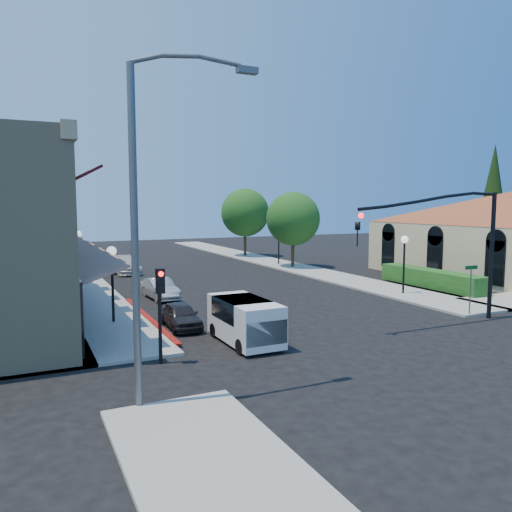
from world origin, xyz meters
name	(u,v)px	position (x,y,z in m)	size (l,w,h in m)	color
ground	(375,346)	(0.00, 0.00, 0.00)	(120.00, 120.00, 0.00)	black
sidewalk_left	(70,272)	(-8.75, 27.00, 0.06)	(3.50, 50.00, 0.12)	gray
sidewalk_right	(266,261)	(8.75, 27.00, 0.06)	(3.50, 50.00, 0.12)	gray
curb_red_strip	(149,320)	(-6.90, 8.00, 0.00)	(0.25, 10.00, 0.06)	maroon
mission_building	(509,226)	(21.99, 11.50, 3.75)	(30.12, 30.12, 6.40)	beige
hedge	(431,289)	(11.70, 9.00, 0.00)	(1.40, 8.00, 1.10)	#1B4B15
conifer_far	(493,194)	(28.00, 18.00, 6.36)	(3.20, 3.20, 11.00)	black
street_tree_a	(293,219)	(8.80, 22.00, 4.19)	(4.56, 4.56, 6.48)	black
street_tree_b	(245,213)	(8.80, 32.00, 4.54)	(4.94, 4.94, 7.02)	black
signal_mast_arm	(460,234)	(5.86, 1.50, 4.09)	(8.01, 0.39, 6.00)	black
secondary_signal	(160,298)	(-8.00, 1.41, 2.32)	(0.28, 0.42, 3.32)	black
cobra_streetlight	(148,212)	(-9.15, -2.00, 5.27)	(3.60, 0.25, 9.31)	#595B5E
street_name_sign	(471,282)	(7.50, 2.20, 1.70)	(0.80, 0.06, 2.50)	#595B5E
lamppost_left_near	(112,265)	(-8.50, 8.00, 2.74)	(0.44, 0.44, 3.57)	black
lamppost_left_far	(79,243)	(-8.50, 22.00, 2.74)	(0.44, 0.44, 3.57)	black
lamppost_right_near	(404,250)	(8.50, 8.00, 2.74)	(0.44, 0.44, 3.57)	black
lamppost_right_far	(279,235)	(8.50, 24.00, 2.74)	(0.44, 0.44, 3.57)	black
white_van	(245,318)	(-4.34, 2.56, 1.00)	(1.76, 3.92, 1.73)	white
parked_car_a	(181,315)	(-5.93, 6.00, 0.56)	(1.32, 3.29, 1.12)	black
parked_car_b	(160,289)	(-5.04, 13.00, 0.59)	(1.26, 3.60, 1.19)	#9C9EA1
parked_car_c	(126,265)	(-4.80, 24.54, 0.65)	(1.83, 4.51, 1.31)	silver
parked_car_d	(115,265)	(-5.39, 26.00, 0.57)	(1.90, 4.12, 1.14)	gray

